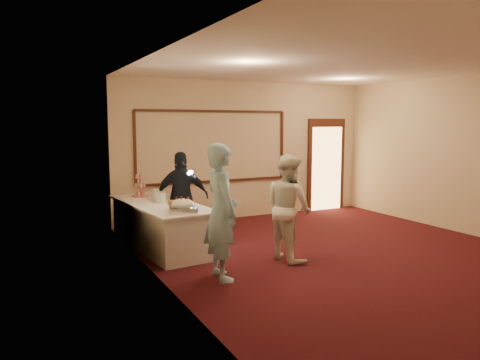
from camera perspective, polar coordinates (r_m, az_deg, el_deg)
name	(u,v)px	position (r m, az deg, el deg)	size (l,w,h in m)	color
floor	(346,255)	(7.74, 12.80, -8.95)	(7.00, 7.00, 0.00)	black
room_walls	(350,128)	(7.45, 13.22, 6.20)	(6.04, 7.04, 3.02)	beige
wall_molding	(214,146)	(10.04, -3.20, 4.11)	(3.45, 0.04, 1.55)	#35160F
doorway	(326,165)	(11.54, 10.45, 1.79)	(1.05, 0.07, 2.20)	#35160F
buffet_table	(161,225)	(8.02, -9.62, -5.46)	(1.24, 2.61, 0.77)	white
pavlova_tray	(183,206)	(7.13, -7.00, -3.12)	(0.51, 0.63, 0.21)	#AEAFB5
cupcake_stand	(140,188)	(8.69, -12.09, -0.92)	(0.31, 0.31, 0.45)	#D33F6B
plate_stack_a	(160,197)	(8.03, -9.73, -2.05)	(0.21, 0.21, 0.17)	white
plate_stack_b	(158,194)	(8.35, -9.92, -1.69)	(0.21, 0.21, 0.17)	white
tart	(174,202)	(7.81, -8.01, -2.73)	(0.25, 0.25, 0.05)	white
man	(221,212)	(6.26, -2.31, -3.91)	(0.67, 0.44, 1.84)	#9BD9F6
woman	(288,207)	(7.21, 5.93, -3.33)	(0.79, 0.62, 1.63)	white
guest	(182,197)	(8.31, -7.08, -2.08)	(0.94, 0.39, 1.60)	black
camera_flash	(190,172)	(8.20, -6.06, 0.94)	(0.07, 0.04, 0.05)	white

